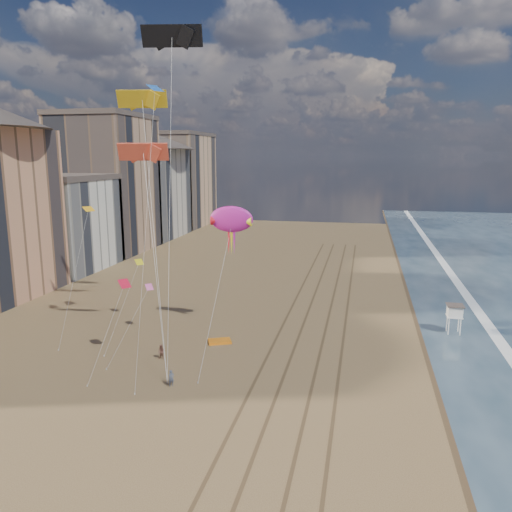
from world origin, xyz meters
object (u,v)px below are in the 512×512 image
(lifeguard_stand, at_px, (455,311))
(grounded_kite, at_px, (220,341))
(kite_flyer_a, at_px, (171,378))
(show_kite, at_px, (231,220))
(kite_flyer_b, at_px, (161,352))

(lifeguard_stand, relative_size, grounded_kite, 1.38)
(lifeguard_stand, bearing_deg, grounded_kite, -161.40)
(lifeguard_stand, xyz_separation_m, kite_flyer_a, (-26.84, -19.78, -1.88))
(grounded_kite, relative_size, show_kite, 0.13)
(lifeguard_stand, xyz_separation_m, grounded_kite, (-25.65, -8.63, -2.49))
(show_kite, bearing_deg, kite_flyer_b, -117.50)
(show_kite, xyz_separation_m, kite_flyer_a, (-1.66, -14.84, -12.45))
(kite_flyer_a, bearing_deg, lifeguard_stand, -2.61)
(lifeguard_stand, height_order, grounded_kite, lifeguard_stand)
(kite_flyer_a, relative_size, kite_flyer_b, 0.97)
(kite_flyer_b, bearing_deg, kite_flyer_a, -46.96)
(show_kite, distance_m, kite_flyer_a, 19.44)
(grounded_kite, distance_m, kite_flyer_a, 11.22)
(lifeguard_stand, relative_size, show_kite, 0.18)
(lifeguard_stand, distance_m, show_kite, 27.75)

